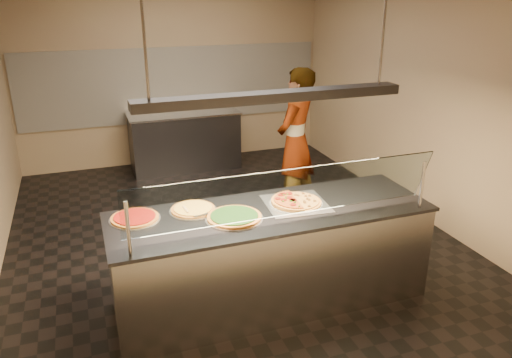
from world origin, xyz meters
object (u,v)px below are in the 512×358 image
object	(u,v)px
serving_counter	(271,256)
heat_lamp_housing	(273,97)
pizza_spinach	(234,217)
half_pizza_pepperoni	(285,202)
pizza_spatula	(191,211)
perforated_tray	(296,203)
pizza_tomato	(135,217)
prep_table	(185,140)
half_pizza_sausage	(307,199)
sneeze_guard	(287,193)
worker	(296,142)
pizza_cheese	(193,209)

from	to	relation	value
serving_counter	heat_lamp_housing	xyz separation A→B (m)	(0.00, 0.00, 1.48)
pizza_spinach	half_pizza_pepperoni	bearing A→B (deg)	11.44
pizza_spatula	pizza_spinach	bearing A→B (deg)	-33.25
perforated_tray	pizza_tomato	xyz separation A→B (m)	(-1.43, 0.17, 0.01)
serving_counter	prep_table	bearing A→B (deg)	89.30
half_pizza_pepperoni	heat_lamp_housing	world-z (taller)	heat_lamp_housing
half_pizza_sausage	heat_lamp_housing	world-z (taller)	heat_lamp_housing
perforated_tray	half_pizza_pepperoni	xyz separation A→B (m)	(-0.11, 0.00, 0.03)
half_pizza_pepperoni	sneeze_guard	bearing A→B (deg)	-110.94
pizza_spinach	heat_lamp_housing	xyz separation A→B (m)	(0.36, 0.05, 1.00)
half_pizza_sausage	pizza_tomato	size ratio (longest dim) A/B	1.09
serving_counter	half_pizza_sausage	xyz separation A→B (m)	(0.38, 0.06, 0.49)
half_pizza_pepperoni	pizza_spinach	distance (m)	0.53
prep_table	perforated_tray	bearing A→B (deg)	-86.87
prep_table	worker	xyz separation A→B (m)	(1.00, -2.14, 0.48)
worker	sneeze_guard	bearing A→B (deg)	23.33
pizza_tomato	worker	bearing A→B (deg)	35.76
pizza_cheese	pizza_spatula	size ratio (longest dim) A/B	1.80
half_pizza_pepperoni	pizza_spinach	size ratio (longest dim) A/B	0.94
half_pizza_pepperoni	pizza_spinach	bearing A→B (deg)	-168.56
serving_counter	pizza_cheese	distance (m)	0.85
sneeze_guard	worker	world-z (taller)	worker
heat_lamp_housing	half_pizza_pepperoni	bearing A→B (deg)	20.60
serving_counter	sneeze_guard	xyz separation A→B (m)	(0.00, -0.34, 0.76)
serving_counter	heat_lamp_housing	size ratio (longest dim) A/B	1.26
worker	perforated_tray	bearing A→B (deg)	25.16
perforated_tray	half_pizza_pepperoni	size ratio (longest dim) A/B	1.26
heat_lamp_housing	pizza_spinach	bearing A→B (deg)	-172.66
half_pizza_sausage	pizza_spinach	xyz separation A→B (m)	(-0.74, -0.10, -0.01)
sneeze_guard	pizza_spatula	xyz separation A→B (m)	(-0.69, 0.51, -0.27)
sneeze_guard	pizza_tomato	xyz separation A→B (m)	(-1.17, 0.57, -0.28)
pizza_spatula	worker	bearing A→B (deg)	43.66
pizza_cheese	worker	xyz separation A→B (m)	(1.71, 1.59, -0.00)
prep_table	worker	world-z (taller)	worker
prep_table	half_pizza_pepperoni	bearing A→B (deg)	-88.47
half_pizza_pepperoni	pizza_spatula	bearing A→B (deg)	172.62
pizza_spinach	pizza_tomato	distance (m)	0.85
pizza_tomato	worker	size ratio (longest dim) A/B	0.23
pizza_spinach	heat_lamp_housing	distance (m)	1.07
perforated_tray	heat_lamp_housing	xyz separation A→B (m)	(-0.26, -0.06, 1.01)
half_pizza_sausage	prep_table	size ratio (longest dim) A/B	0.27
serving_counter	worker	bearing A→B (deg)	60.06
pizza_spinach	pizza_spatula	xyz separation A→B (m)	(-0.33, 0.21, 0.01)
half_pizza_pepperoni	pizza_tomato	size ratio (longest dim) A/B	1.09
pizza_tomato	pizza_spinach	bearing A→B (deg)	-18.85
serving_counter	sneeze_guard	distance (m)	0.83
half_pizza_pepperoni	pizza_cheese	distance (m)	0.83
half_pizza_pepperoni	worker	size ratio (longest dim) A/B	0.25
worker	pizza_spinach	bearing A→B (deg)	12.14
half_pizza_sausage	pizza_tomato	bearing A→B (deg)	173.65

